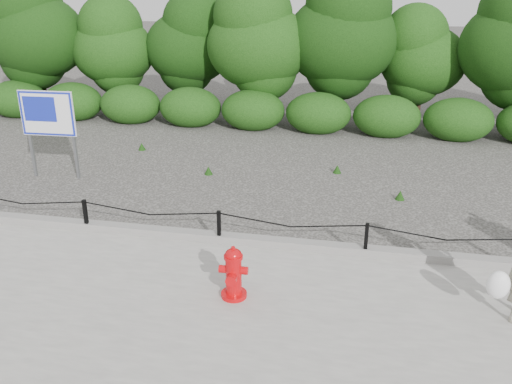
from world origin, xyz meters
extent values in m
plane|color=#2D2B28|center=(0.00, 0.00, 0.00)|extent=(90.00, 90.00, 0.00)
cube|color=gray|center=(0.00, -2.00, 0.04)|extent=(14.00, 4.00, 0.08)
cube|color=slate|center=(0.00, 0.05, 0.15)|extent=(14.00, 0.22, 0.14)
cube|color=black|center=(-2.50, 0.00, 0.38)|extent=(0.06, 0.06, 0.60)
cube|color=black|center=(0.00, 0.00, 0.38)|extent=(0.06, 0.06, 0.60)
cube|color=black|center=(2.50, 0.00, 0.38)|extent=(0.06, 0.06, 0.60)
cylinder|color=black|center=(-3.75, 0.00, 0.60)|extent=(2.50, 0.02, 0.02)
cylinder|color=black|center=(-1.25, 0.00, 0.60)|extent=(2.50, 0.02, 0.02)
cylinder|color=black|center=(1.25, 0.00, 0.60)|extent=(2.50, 0.02, 0.02)
cylinder|color=black|center=(3.75, 0.00, 0.60)|extent=(2.50, 0.02, 0.02)
cylinder|color=black|center=(-8.50, 8.60, 1.14)|extent=(0.18, 0.18, 2.27)
ellipsoid|color=#1E4C11|center=(-8.50, 8.60, 2.73)|extent=(3.37, 2.91, 3.64)
cylinder|color=black|center=(-6.00, 9.00, 0.94)|extent=(0.18, 0.18, 1.88)
ellipsoid|color=#1E4C11|center=(-6.00, 9.00, 2.25)|extent=(2.78, 2.40, 3.00)
cylinder|color=black|center=(-3.50, 9.40, 0.98)|extent=(0.18, 0.18, 1.96)
ellipsoid|color=#1E4C11|center=(-3.50, 9.40, 2.35)|extent=(2.90, 2.51, 3.13)
cylinder|color=black|center=(-1.00, 8.60, 1.08)|extent=(0.18, 0.18, 2.15)
ellipsoid|color=#1E4C11|center=(-1.00, 8.60, 2.58)|extent=(3.19, 2.76, 3.45)
cylinder|color=black|center=(1.50, 9.00, 1.15)|extent=(0.18, 0.18, 2.31)
ellipsoid|color=#1E4C11|center=(1.50, 9.00, 2.77)|extent=(3.41, 2.95, 3.69)
cylinder|color=black|center=(4.00, 9.40, 0.89)|extent=(0.18, 0.18, 1.77)
ellipsoid|color=#1E4C11|center=(4.00, 9.40, 2.13)|extent=(2.62, 2.27, 2.84)
cylinder|color=black|center=(6.50, 8.60, 1.14)|extent=(0.18, 0.18, 2.27)
cylinder|color=#C1070B|center=(0.65, -1.61, 0.11)|extent=(0.40, 0.40, 0.06)
cylinder|color=#C1070B|center=(0.65, -1.61, 0.43)|extent=(0.24, 0.24, 0.57)
cylinder|color=#C1070B|center=(0.65, -1.61, 0.73)|extent=(0.29, 0.29, 0.05)
ellipsoid|color=#C1070B|center=(0.65, -1.61, 0.76)|extent=(0.25, 0.25, 0.18)
cylinder|color=#C1070B|center=(0.65, -1.61, 0.86)|extent=(0.07, 0.07, 0.05)
cylinder|color=#C1070B|center=(0.49, -1.61, 0.52)|extent=(0.11, 0.12, 0.12)
cylinder|color=#C1070B|center=(0.80, -1.60, 0.52)|extent=(0.11, 0.12, 0.12)
cylinder|color=#C1070B|center=(0.65, -1.77, 0.46)|extent=(0.16, 0.13, 0.16)
cylinder|color=slate|center=(0.61, -1.74, 0.37)|extent=(0.01, 0.05, 0.12)
ellipsoid|color=white|center=(4.21, -1.48, 0.63)|extent=(0.30, 0.24, 0.40)
cube|color=slate|center=(-5.18, 2.61, 1.02)|extent=(0.06, 0.06, 2.04)
cube|color=slate|center=(-4.10, 2.66, 1.02)|extent=(0.06, 0.06, 2.04)
cube|color=white|center=(-4.64, 2.59, 1.53)|extent=(1.28, 0.10, 1.02)
cube|color=#1625A5|center=(-4.64, 2.57, 1.53)|extent=(1.25, 0.06, 0.99)
cube|color=#1625A5|center=(-4.79, 2.55, 1.64)|extent=(0.77, 0.04, 0.56)
camera|label=1|loc=(2.28, -8.16, 4.45)|focal=38.00mm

